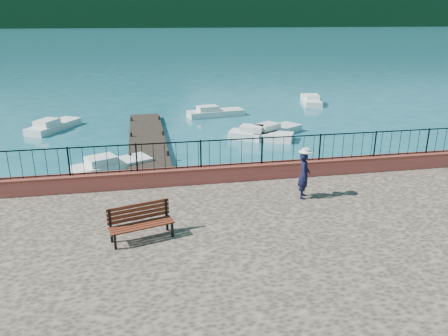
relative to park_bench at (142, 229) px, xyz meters
name	(u,v)px	position (x,y,z in m)	size (l,w,h in m)	color
ground	(231,266)	(2.43, 0.11, -1.49)	(2000.00, 2000.00, 0.00)	#19596B
parapet	(210,174)	(2.43, 3.81, 0.00)	(28.00, 0.46, 0.58)	#A94F3D
railing	(209,154)	(2.43, 3.81, 0.77)	(27.00, 0.05, 0.95)	black
dock	(148,148)	(0.43, 12.11, -1.34)	(2.00, 16.00, 0.30)	#2D231C
far_forest	(138,13)	(2.43, 300.11, 7.51)	(900.00, 60.00, 18.00)	black
companion_hill	(308,22)	(222.43, 560.11, -1.49)	(448.00, 384.00, 180.00)	#142D23
park_bench	(142,229)	(0.00, 0.00, 0.00)	(1.77, 0.98, 0.94)	black
person	(304,175)	(5.20, 1.86, 0.49)	(0.56, 0.37, 1.55)	black
hat	(306,150)	(5.20, 1.86, 1.32)	(0.44, 0.44, 0.12)	white
boat_0	(113,162)	(-1.25, 9.23, -1.09)	(3.54, 1.30, 0.80)	silver
boat_1	(261,133)	(6.97, 13.18, -1.09)	(3.67, 1.30, 0.80)	white
boat_2	(273,128)	(7.98, 14.04, -1.09)	(3.94, 1.30, 0.80)	silver
boat_3	(54,123)	(-5.27, 17.88, -1.09)	(3.93, 1.30, 0.80)	white
boat_4	(216,111)	(5.46, 19.87, -1.09)	(4.02, 1.30, 0.80)	silver
boat_5	(311,98)	(14.11, 23.38, -1.09)	(4.32, 1.30, 0.80)	white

